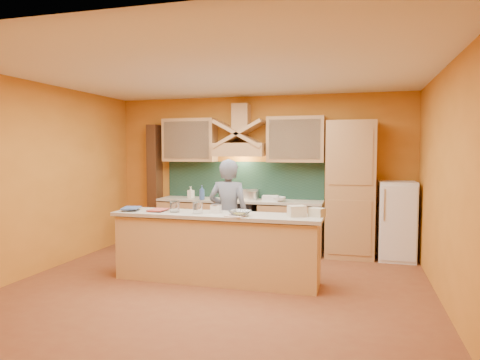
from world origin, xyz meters
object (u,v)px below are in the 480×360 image
(mixing_bowl, at_px, (240,213))
(kitchen_scale, at_px, (216,209))
(person, at_px, (229,215))
(fridge, at_px, (397,221))
(stove, at_px, (239,225))

(mixing_bowl, bearing_deg, kitchen_scale, 158.42)
(person, height_order, kitchen_scale, person)
(fridge, bearing_deg, kitchen_scale, -143.53)
(person, bearing_deg, fridge, -150.16)
(person, bearing_deg, mixing_bowl, 119.93)
(mixing_bowl, bearing_deg, person, 119.33)
(fridge, relative_size, person, 0.77)
(stove, relative_size, person, 0.53)
(mixing_bowl, bearing_deg, fridge, 43.46)
(kitchen_scale, bearing_deg, person, 79.70)
(stove, height_order, person, person)
(fridge, height_order, mixing_bowl, fridge)
(mixing_bowl, bearing_deg, stove, 105.92)
(kitchen_scale, height_order, mixing_bowl, kitchen_scale)
(fridge, bearing_deg, person, -150.75)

